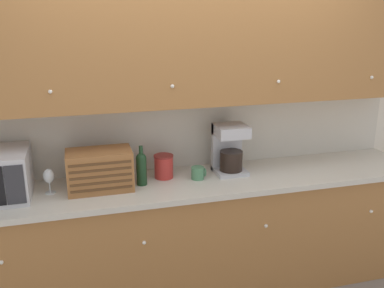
{
  "coord_description": "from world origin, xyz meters",
  "views": [
    {
      "loc": [
        -0.8,
        -3.11,
        2.09
      ],
      "look_at": [
        0.0,
        -0.21,
        1.17
      ],
      "focal_mm": 40.0,
      "sensor_mm": 36.0,
      "label": 1
    }
  ],
  "objects": [
    {
      "name": "mug",
      "position": [
        0.02,
        -0.3,
        0.97
      ],
      "size": [
        0.11,
        0.09,
        0.09
      ],
      "color": "#4C845B",
      "rests_on": "counter_unit"
    },
    {
      "name": "wall_back",
      "position": [
        0.0,
        0.03,
        1.3
      ],
      "size": [
        5.91,
        0.06,
        2.6
      ],
      "color": "silver",
      "rests_on": "ground_plane"
    },
    {
      "name": "wine_bottle",
      "position": [
        -0.39,
        -0.3,
        1.05
      ],
      "size": [
        0.07,
        0.07,
        0.29
      ],
      "color": "#19381E",
      "rests_on": "counter_unit"
    },
    {
      "name": "counter_unit",
      "position": [
        -0.0,
        -0.3,
        0.46
      ],
      "size": [
        3.53,
        0.63,
        0.92
      ],
      "color": "#A36B38",
      "rests_on": "ground_plane"
    },
    {
      "name": "wine_glass",
      "position": [
        -1.02,
        -0.28,
        1.04
      ],
      "size": [
        0.07,
        0.07,
        0.17
      ],
      "color": "silver",
      "rests_on": "counter_unit"
    },
    {
      "name": "storage_canister",
      "position": [
        -0.21,
        -0.2,
        1.01
      ],
      "size": [
        0.14,
        0.14,
        0.17
      ],
      "color": "#B22D28",
      "rests_on": "counter_unit"
    },
    {
      "name": "ground_plane",
      "position": [
        0.0,
        0.0,
        0.0
      ],
      "size": [
        24.0,
        24.0,
        0.0
      ],
      "primitive_type": "plane",
      "color": "slate"
    },
    {
      "name": "upper_cabinets",
      "position": [
        0.17,
        -0.18,
        1.91
      ],
      "size": [
        3.51,
        0.37,
        0.9
      ],
      "color": "#A36B38",
      "rests_on": "backsplash_panel"
    },
    {
      "name": "backsplash_panel",
      "position": [
        0.0,
        -0.01,
        1.2
      ],
      "size": [
        3.51,
        0.01,
        0.54
      ],
      "color": "beige",
      "rests_on": "counter_unit"
    },
    {
      "name": "coffee_maker",
      "position": [
        0.29,
        -0.22,
        1.11
      ],
      "size": [
        0.23,
        0.23,
        0.37
      ],
      "color": "#B7B7BC",
      "rests_on": "counter_unit"
    },
    {
      "name": "bread_box",
      "position": [
        -0.68,
        -0.3,
        1.06
      ],
      "size": [
        0.44,
        0.26,
        0.28
      ],
      "color": "#996033",
      "rests_on": "counter_unit"
    }
  ]
}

